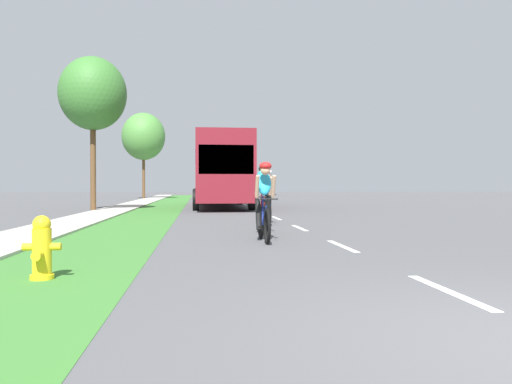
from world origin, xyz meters
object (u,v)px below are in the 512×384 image
Objects in this scene: pickup_black at (240,188)px; street_tree_far at (144,137)px; cyclist_trailing at (262,199)px; bus_maroon at (220,169)px; fire_hydrant_yellow at (42,248)px; street_tree_near at (93,94)px; suv_silver at (209,187)px; cyclist_distant at (267,196)px; cyclist_lead at (264,201)px.

street_tree_far reaches higher than pickup_black.
bus_maroon is (-0.38, 14.68, 1.17)m from cyclist_trailing.
street_tree_far is at bearing -131.65° from pickup_black.
cyclist_trailing is at bearing 58.76° from fire_hydrant_yellow.
suv_silver is at bearing 75.25° from street_tree_near.
fire_hydrant_yellow is at bearing -114.64° from cyclist_distant.
cyclist_distant is (3.80, 8.29, 0.44)m from fire_hydrant_yellow.
fire_hydrant_yellow is 0.15× the size of pickup_black.
bus_maroon reaches higher than pickup_black.
cyclist_distant is at bearing -77.09° from street_tree_far.
cyclist_lead and cyclist_trailing have the same top height.
cyclist_trailing is at bearing -99.57° from cyclist_distant.
fire_hydrant_yellow is at bearing -97.38° from pickup_black.
cyclist_distant is at bearing -87.80° from suv_silver.
fire_hydrant_yellow is 0.44× the size of cyclist_trailing.
bus_maroon is 1.61× the size of street_tree_far.
cyclist_trailing is at bearing -79.01° from street_tree_far.
cyclist_distant is 11.22m from street_tree_near.
cyclist_lead is 43.53m from pickup_black.
suv_silver reaches higher than cyclist_distant.
street_tree_far reaches higher than cyclist_lead.
street_tree_near reaches higher than fire_hydrant_yellow.
street_tree_far reaches higher than cyclist_trailing.
cyclist_distant is 11.97m from bus_maroon.
street_tree_far reaches higher than suv_silver.
street_tree_near is at bearing -89.75° from street_tree_far.
street_tree_far is (-2.82, 37.16, 4.86)m from fire_hydrant_yellow.
street_tree_far is (-6.62, 28.87, 4.42)m from cyclist_distant.
fire_hydrant_yellow is 6.44m from cyclist_trailing.
bus_maroon reaches higher than fire_hydrant_yellow.
suv_silver is 0.65× the size of street_tree_far.
suv_silver is 0.92× the size of pickup_black.
bus_maroon is at bearing -96.67° from pickup_black.
pickup_black is 0.76× the size of street_tree_near.
cyclist_distant is (0.66, 4.52, 0.00)m from cyclist_lead.
street_tree_far is (-5.96, 33.39, 4.42)m from cyclist_lead.
bus_maroon is (-0.19, 16.40, 1.17)m from cyclist_lead.
bus_maroon is at bearing -71.24° from street_tree_far.
cyclist_distant is at bearing -85.91° from bus_maroon.
cyclist_trailing is at bearing -93.82° from pickup_black.
cyclist_distant is 0.34× the size of pickup_black.
cyclist_distant is (0.47, 2.80, 0.00)m from cyclist_trailing.
cyclist_trailing is at bearing -60.86° from street_tree_near.
fire_hydrant_yellow is 4.93m from cyclist_lead.
fire_hydrant_yellow is 0.16× the size of suv_silver.
pickup_black is at bearing 86.60° from cyclist_distant.
cyclist_distant is at bearing -51.01° from street_tree_near.
pickup_black is (2.31, 38.91, 0.02)m from cyclist_distant.
bus_maroon is 18.23m from street_tree_far.
street_tree_near is at bearing -146.09° from bus_maroon.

